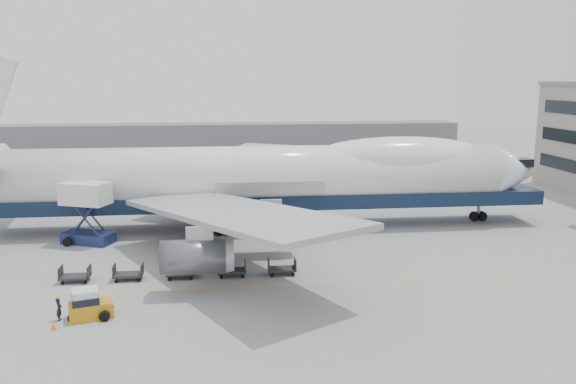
{
  "coord_description": "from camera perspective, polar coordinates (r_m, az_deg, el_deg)",
  "views": [
    {
      "loc": [
        -3.39,
        -47.4,
        15.76
      ],
      "look_at": [
        2.5,
        6.0,
        5.05
      ],
      "focal_mm": 35.0,
      "sensor_mm": 36.0,
      "label": 1
    }
  ],
  "objects": [
    {
      "name": "ground",
      "position": [
        50.07,
        -2.11,
        -7.08
      ],
      "size": [
        260.0,
        260.0,
        0.0
      ],
      "primitive_type": "plane",
      "color": "gray",
      "rests_on": "ground"
    },
    {
      "name": "apron_line",
      "position": [
        44.43,
        -1.53,
        -9.5
      ],
      "size": [
        60.0,
        0.15,
        0.01
      ],
      "primitive_type": "cube",
      "color": "gold",
      "rests_on": "ground"
    },
    {
      "name": "hangar",
      "position": [
        118.23,
        -9.51,
        5.17
      ],
      "size": [
        110.0,
        8.0,
        7.0
      ],
      "primitive_type": "cube",
      "color": "slate",
      "rests_on": "ground"
    },
    {
      "name": "airliner",
      "position": [
        60.4,
        -2.38,
        1.6
      ],
      "size": [
        67.0,
        55.3,
        19.98
      ],
      "color": "white",
      "rests_on": "ground"
    },
    {
      "name": "catering_truck",
      "position": [
        58.17,
        -19.79,
        -1.63
      ],
      "size": [
        5.4,
        4.54,
        6.07
      ],
      "rotation": [
        0.0,
        0.0,
        -0.38
      ],
      "color": "navy",
      "rests_on": "ground"
    },
    {
      "name": "baggage_tug",
      "position": [
        40.73,
        -19.59,
        -10.79
      ],
      "size": [
        3.12,
        2.23,
        2.06
      ],
      "rotation": [
        0.0,
        0.0,
        0.28
      ],
      "color": "#BF8411",
      "rests_on": "ground"
    },
    {
      "name": "ground_worker",
      "position": [
        41.1,
        -22.23,
        -10.96
      ],
      "size": [
        0.44,
        0.62,
        1.59
      ],
      "primitive_type": "imported",
      "rotation": [
        0.0,
        0.0,
        1.68
      ],
      "color": "black",
      "rests_on": "ground"
    },
    {
      "name": "traffic_cone",
      "position": [
        40.03,
        -22.73,
        -12.46
      ],
      "size": [
        0.35,
        0.35,
        0.52
      ],
      "rotation": [
        0.0,
        0.0,
        -0.35
      ],
      "color": "orange",
      "rests_on": "ground"
    },
    {
      "name": "dolly_0",
      "position": [
        48.13,
        -20.81,
        -7.94
      ],
      "size": [
        2.3,
        1.35,
        1.3
      ],
      "color": "#2D2D30",
      "rests_on": "ground"
    },
    {
      "name": "dolly_1",
      "position": [
        47.25,
        -15.91,
        -7.98
      ],
      "size": [
        2.3,
        1.35,
        1.3
      ],
      "color": "#2D2D30",
      "rests_on": "ground"
    },
    {
      "name": "dolly_2",
      "position": [
        46.72,
        -10.86,
        -7.96
      ],
      "size": [
        2.3,
        1.35,
        1.3
      ],
      "color": "#2D2D30",
      "rests_on": "ground"
    },
    {
      "name": "dolly_3",
      "position": [
        46.56,
        -5.74,
        -7.88
      ],
      "size": [
        2.3,
        1.35,
        1.3
      ],
      "color": "#2D2D30",
      "rests_on": "ground"
    },
    {
      "name": "dolly_4",
      "position": [
        46.76,
        -0.62,
        -7.73
      ],
      "size": [
        2.3,
        1.35,
        1.3
      ],
      "color": "#2D2D30",
      "rests_on": "ground"
    }
  ]
}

